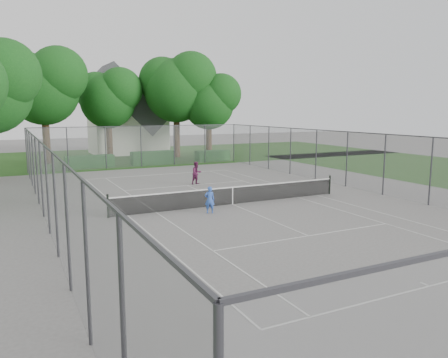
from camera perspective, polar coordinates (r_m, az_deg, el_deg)
name	(u,v)px	position (r m, az deg, el deg)	size (l,w,h in m)	color
ground	(233,204)	(22.72, 1.13, -3.35)	(120.00, 120.00, 0.00)	slate
grass_far	(118,157)	(47.06, -13.70, 2.84)	(60.00, 20.00, 0.00)	#1D4413
court_markings	(233,204)	(22.72, 1.13, -3.33)	(11.03, 23.83, 0.01)	silver
tennis_net	(233,195)	(22.61, 1.13, -2.08)	(12.87, 0.10, 1.10)	black
perimeter_fence	(233,170)	(22.40, 1.14, 1.18)	(18.08, 34.08, 3.52)	#38383D
tree_far_left	(44,84)	(42.83, -22.45, 11.43)	(7.25, 6.62, 10.42)	#362213
tree_far_midleft	(109,96)	(45.77, -14.84, 10.41)	(6.29, 5.74, 9.03)	#362213
tree_far_midright	(177,85)	(45.55, -6.14, 12.09)	(7.43, 6.78, 10.67)	#362213
tree_far_right	(210,100)	(45.20, -1.89, 10.26)	(5.92, 5.41, 8.51)	#362213
hedge_left	(90,161)	(39.06, -17.14, 2.22)	(4.04, 1.21, 1.01)	#184D1B
hedge_mid	(152,158)	(39.74, -9.32, 2.74)	(3.81, 1.09, 1.20)	#184D1B
hedge_right	(212,155)	(42.32, -1.54, 3.09)	(3.26, 1.20, 0.98)	#184D1B
house	(127,118)	(50.51, -12.50, 7.77)	(7.86, 6.09, 9.79)	white
girl_player	(210,200)	(20.73, -1.89, -2.72)	(0.47, 0.31, 1.30)	blue
woman_player	(197,173)	(28.75, -3.60, 0.78)	(0.73, 0.57, 1.50)	#63214A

